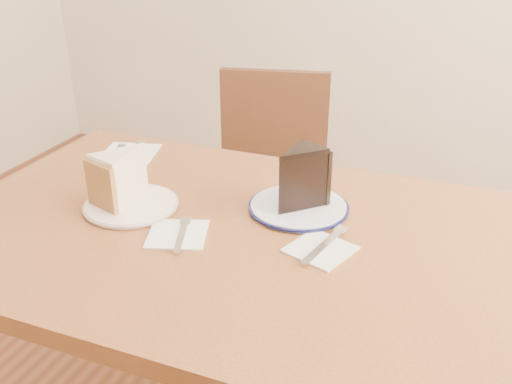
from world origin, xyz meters
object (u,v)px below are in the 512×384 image
object	(u,v)px
table	(222,266)
plate_navy	(298,207)
carrot_cake	(125,177)
plate_cream	(131,205)
chocolate_cake	(297,182)
chair_far	(268,194)

from	to	relation	value
table	plate_navy	distance (m)	0.21
table	carrot_cake	bearing A→B (deg)	174.67
plate_navy	carrot_cake	distance (m)	0.39
plate_cream	table	bearing A→B (deg)	-1.07
chocolate_cake	plate_cream	bearing A→B (deg)	44.67
chair_far	chocolate_cake	distance (m)	0.70
chair_far	carrot_cake	distance (m)	0.73
table	plate_navy	world-z (taller)	plate_navy
table	plate_navy	bearing A→B (deg)	46.17
plate_navy	chair_far	bearing A→B (deg)	116.60
chair_far	chocolate_cake	world-z (taller)	chocolate_cake
plate_cream	plate_navy	distance (m)	0.37
table	carrot_cake	xyz separation A→B (m)	(-0.24, 0.02, 0.16)
chocolate_cake	carrot_cake	bearing A→B (deg)	41.06
carrot_cake	plate_cream	bearing A→B (deg)	-24.74
chair_far	plate_navy	bearing A→B (deg)	103.95
plate_navy	carrot_cake	bearing A→B (deg)	-163.47
carrot_cake	chocolate_cake	size ratio (longest dim) A/B	1.01
chair_far	carrot_cake	size ratio (longest dim) A/B	7.08
plate_cream	carrot_cake	world-z (taller)	carrot_cake
plate_cream	chocolate_cake	distance (m)	0.37
chair_far	plate_navy	distance (m)	0.66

